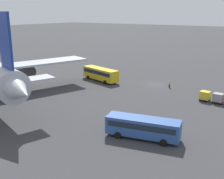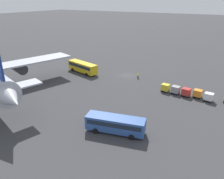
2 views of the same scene
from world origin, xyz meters
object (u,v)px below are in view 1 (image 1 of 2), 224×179
shuttle_bus_far (143,126)px  cargo_cart_yellow (205,95)px  worker_person (169,84)px  shuttle_bus_near (100,73)px  cargo_cart_grey (218,98)px

shuttle_bus_far → cargo_cart_yellow: 22.56m
worker_person → cargo_cart_yellow: size_ratio=0.80×
shuttle_bus_near → worker_person: size_ratio=6.78×
cargo_cart_yellow → worker_person: bearing=-29.5°
shuttle_bus_near → shuttle_bus_far: 35.51m
shuttle_bus_near → cargo_cart_grey: bearing=-169.9°
shuttle_bus_far → worker_person: shuttle_bus_far is taller
shuttle_bus_far → cargo_cart_grey: shuttle_bus_far is taller
cargo_cart_grey → cargo_cart_yellow: (2.62, -0.07, 0.00)m
cargo_cart_grey → shuttle_bus_near: bearing=-3.8°
shuttle_bus_near → shuttle_bus_far: bearing=150.4°
worker_person → cargo_cart_yellow: cargo_cart_yellow is taller
worker_person → cargo_cart_yellow: 11.69m
cargo_cart_grey → cargo_cart_yellow: 2.62m
shuttle_bus_near → worker_person: bearing=-154.1°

